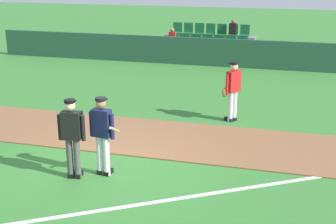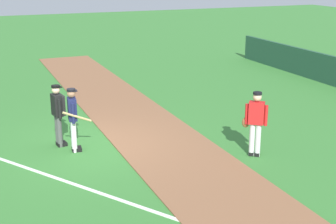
{
  "view_description": "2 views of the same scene",
  "coord_description": "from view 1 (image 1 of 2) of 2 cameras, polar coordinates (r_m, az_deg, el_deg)",
  "views": [
    {
      "loc": [
        3.95,
        -9.04,
        4.43
      ],
      "look_at": [
        1.19,
        1.05,
        1.04
      ],
      "focal_mm": 49.42,
      "sensor_mm": 36.0,
      "label": 1
    },
    {
      "loc": [
        12.45,
        -2.89,
        4.85
      ],
      "look_at": [
        0.59,
        2.09,
        0.93
      ],
      "focal_mm": 51.14,
      "sensor_mm": 36.0,
      "label": 2
    }
  ],
  "objects": [
    {
      "name": "batter_navy_jersey",
      "position": [
        9.96,
        -8.08,
        -2.6
      ],
      "size": [
        0.65,
        0.79,
        1.76
      ],
      "color": "white",
      "rests_on": "ground"
    },
    {
      "name": "dugout_fence",
      "position": [
        20.99,
        4.25,
        7.42
      ],
      "size": [
        20.0,
        0.16,
        1.24
      ],
      "primitive_type": "cube",
      "color": "#234C38",
      "rests_on": "ground"
    },
    {
      "name": "stadium_bleachers",
      "position": [
        22.42,
        4.96,
        7.73
      ],
      "size": [
        4.45,
        2.1,
        1.9
      ],
      "color": "slate",
      "rests_on": "ground"
    },
    {
      "name": "foul_line_chalk",
      "position": [
        9.66,
        8.08,
        -9.5
      ],
      "size": [
        10.14,
        6.59,
        0.01
      ],
      "primitive_type": "cube",
      "rotation": [
        0.0,
        0.0,
        0.57
      ],
      "color": "white",
      "rests_on": "ground"
    },
    {
      "name": "ground_plane",
      "position": [
        10.81,
        -7.6,
        -6.42
      ],
      "size": [
        80.0,
        80.0,
        0.0
      ],
      "primitive_type": "plane",
      "color": "#387A33"
    },
    {
      "name": "infield_dirt_path",
      "position": [
        12.46,
        -4.21,
        -2.87
      ],
      "size": [
        28.0,
        2.69,
        0.03
      ],
      "primitive_type": "cube",
      "color": "brown",
      "rests_on": "ground"
    },
    {
      "name": "runner_red_jersey",
      "position": [
        13.43,
        7.98,
        2.78
      ],
      "size": [
        0.53,
        0.54,
        1.76
      ],
      "color": "silver",
      "rests_on": "ground"
    },
    {
      "name": "umpire_home_plate",
      "position": [
        9.93,
        -11.73,
        -2.68
      ],
      "size": [
        0.58,
        0.35,
        1.76
      ],
      "color": "#4C4C4C",
      "rests_on": "ground"
    }
  ]
}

